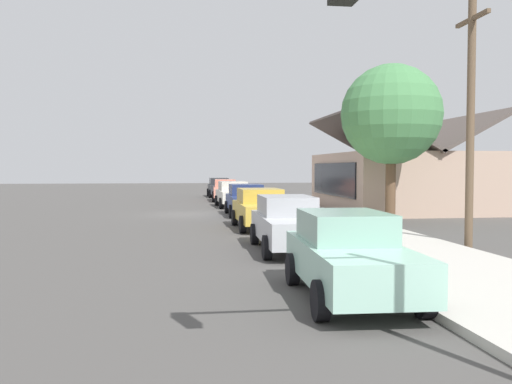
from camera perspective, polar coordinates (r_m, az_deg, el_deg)
The scene contains 14 objects.
ground_plane at distance 28.84m, azimuth -6.87°, elevation -2.33°, with size 120.00×120.00×0.00m, color #4C4947.
sidewalk_curb at distance 29.46m, azimuth 4.09°, elevation -2.06°, with size 60.00×4.20×0.16m, color beige.
car_charcoal at distance 46.24m, azimuth -3.87°, elevation 0.51°, with size 4.52×1.96×1.59m.
car_coral at distance 40.35m, azimuth -3.24°, elevation 0.22°, with size 4.47×2.10×1.59m.
car_ivory at distance 34.08m, azimuth -2.38°, elevation -0.20°, with size 4.47×2.16×1.59m.
car_navy at distance 28.05m, azimuth -1.01°, elevation -0.78°, with size 4.59×2.06×1.59m.
car_mustard at distance 21.94m, azimuth 0.53°, elevation -1.70°, with size 4.59×2.11×1.59m.
car_silver at distance 16.11m, azimuth 3.41°, elevation -3.24°, with size 4.82×2.01×1.59m.
car_seafoam at distance 10.37m, azimuth 9.68°, elevation -6.48°, with size 4.45×2.06×1.59m.
storefront_building at distance 32.42m, azimuth 14.77°, elevation 1.30°, with size 10.82×8.18×5.49m.
shade_tree at distance 24.45m, azimuth 13.95°, elevation 7.81°, with size 4.32×4.32×6.90m.
traffic_light_main at distance 5.87m, azimuth 23.99°, elevation 12.73°, with size 0.37×2.79×5.20m.
utility_pole_wooden at distance 17.84m, azimuth 21.50°, elevation 7.17°, with size 1.80×0.24×7.50m.
fire_hydrant_red at distance 24.23m, azimuth 3.32°, elevation -2.06°, with size 0.22×0.22×0.71m.
Camera 1 is at (28.73, -0.49, 2.43)m, focal length 38.29 mm.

